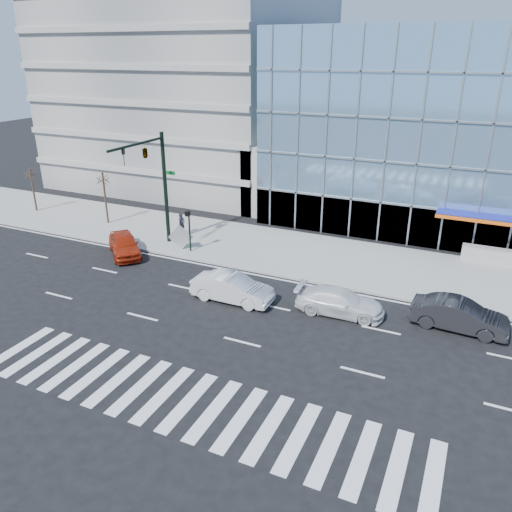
# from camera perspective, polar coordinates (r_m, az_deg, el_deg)

# --- Properties ---
(ground) EXTENTS (160.00, 160.00, 0.00)m
(ground) POSITION_cam_1_polar(r_m,az_deg,el_deg) (28.12, 2.02, -5.84)
(ground) COLOR black
(ground) RESTS_ON ground
(sidewalk) EXTENTS (120.00, 8.00, 0.15)m
(sidewalk) POSITION_cam_1_polar(r_m,az_deg,el_deg) (34.91, 7.14, -0.02)
(sidewalk) COLOR gray
(sidewalk) RESTS_ON ground
(parking_garage) EXTENTS (24.00, 24.00, 20.00)m
(parking_garage) POSITION_cam_1_polar(r_m,az_deg,el_deg) (57.17, -6.68, 19.00)
(parking_garage) COLOR gray
(parking_garage) RESTS_ON ground
(ramp_block) EXTENTS (6.00, 8.00, 6.00)m
(ramp_block) POSITION_cam_1_polar(r_m,az_deg,el_deg) (44.91, 3.98, 9.13)
(ramp_block) COLOR gray
(ramp_block) RESTS_ON ground
(traffic_signal) EXTENTS (1.14, 5.74, 8.00)m
(traffic_signal) POSITION_cam_1_polar(r_m,az_deg,el_deg) (34.97, -11.88, 10.18)
(traffic_signal) COLOR black
(traffic_signal) RESTS_ON sidewalk
(ped_signal_post) EXTENTS (0.30, 0.33, 3.00)m
(ped_signal_post) POSITION_cam_1_polar(r_m,az_deg,el_deg) (34.95, -7.68, 3.60)
(ped_signal_post) COLOR black
(ped_signal_post) RESTS_ON sidewalk
(street_tree_near) EXTENTS (1.10, 1.10, 4.23)m
(street_tree_near) POSITION_cam_1_polar(r_m,az_deg,el_deg) (42.05, -17.08, 8.37)
(street_tree_near) COLOR #332319
(street_tree_near) RESTS_ON sidewalk
(street_tree_far) EXTENTS (1.10, 1.10, 3.87)m
(street_tree_far) POSITION_cam_1_polar(r_m,az_deg,el_deg) (47.73, -24.38, 8.54)
(street_tree_far) COLOR #332319
(street_tree_far) RESTS_ON sidewalk
(white_suv) EXTENTS (4.91, 2.23, 1.40)m
(white_suv) POSITION_cam_1_polar(r_m,az_deg,el_deg) (27.53, 9.56, -5.18)
(white_suv) COLOR silver
(white_suv) RESTS_ON ground
(white_sedan) EXTENTS (4.77, 1.70, 1.57)m
(white_sedan) POSITION_cam_1_polar(r_m,az_deg,el_deg) (28.49, -2.73, -3.68)
(white_sedan) COLOR silver
(white_sedan) RESTS_ON ground
(dark_sedan) EXTENTS (4.88, 1.92, 1.58)m
(dark_sedan) POSITION_cam_1_polar(r_m,az_deg,el_deg) (27.68, 22.21, -6.29)
(dark_sedan) COLOR black
(dark_sedan) RESTS_ON ground
(red_sedan) EXTENTS (4.57, 4.47, 1.55)m
(red_sedan) POSITION_cam_1_polar(r_m,az_deg,el_deg) (35.99, -14.83, 1.28)
(red_sedan) COLOR #A2240C
(red_sedan) RESTS_ON ground
(pedestrian) EXTENTS (0.52, 0.68, 1.67)m
(pedestrian) POSITION_cam_1_polar(r_m,az_deg,el_deg) (38.73, -8.50, 3.64)
(pedestrian) COLOR black
(pedestrian) RESTS_ON sidewalk
(tilted_panel) EXTENTS (1.78, 0.59, 1.84)m
(tilted_panel) POSITION_cam_1_polar(r_m,az_deg,el_deg) (35.76, -8.61, 2.16)
(tilted_panel) COLOR #A0A0A0
(tilted_panel) RESTS_ON sidewalk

